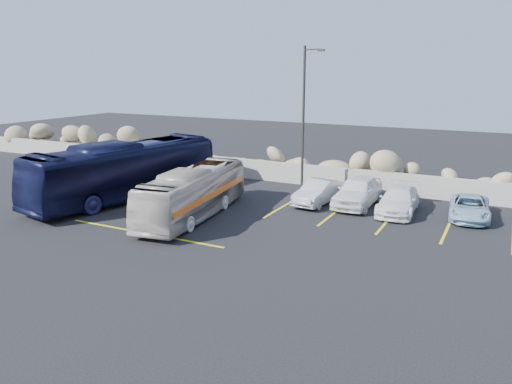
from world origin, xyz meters
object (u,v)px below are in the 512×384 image
at_px(car_c, 399,200).
at_px(car_d, 469,208).
at_px(vintage_bus, 194,193).
at_px(tour_coach, 125,171).
at_px(lamppost, 304,117).
at_px(car_a, 358,191).
at_px(car_b, 318,192).

distance_m(car_c, car_d, 3.21).
height_order(vintage_bus, tour_coach, tour_coach).
height_order(lamppost, vintage_bus, lamppost).
bearing_deg(lamppost, car_d, -4.29).
relative_size(vintage_bus, car_a, 1.88).
height_order(car_a, car_b, car_a).
xyz_separation_m(car_a, car_b, (-1.93, -0.57, -0.14)).
xyz_separation_m(car_c, car_d, (3.16, 0.51, -0.08)).
height_order(vintage_bus, car_d, vintage_bus).
bearing_deg(tour_coach, lamppost, 43.20).
bearing_deg(car_a, lamppost, 166.69).
xyz_separation_m(tour_coach, car_c, (13.58, 3.98, -0.95)).
bearing_deg(car_b, car_a, 22.29).
xyz_separation_m(lamppost, vintage_bus, (-3.02, -6.24, -3.14)).
distance_m(vintage_bus, tour_coach, 5.22).
relative_size(lamppost, car_c, 1.92).
height_order(vintage_bus, car_b, vintage_bus).
distance_m(tour_coach, car_c, 14.19).
bearing_deg(car_c, car_a, 167.91).
bearing_deg(car_b, lamppost, 141.35).
height_order(lamppost, car_d, lamppost).
relative_size(car_a, car_c, 1.06).
relative_size(lamppost, car_a, 1.81).
distance_m(vintage_bus, car_c, 9.91).
xyz_separation_m(lamppost, tour_coach, (-8.11, -5.15, -2.75)).
bearing_deg(lamppost, car_b, -44.52).
xyz_separation_m(lamppost, car_a, (3.33, -0.81, -3.54)).
height_order(tour_coach, car_c, tour_coach).
height_order(lamppost, car_c, lamppost).
height_order(tour_coach, car_b, tour_coach).
xyz_separation_m(vintage_bus, car_a, (6.35, 5.43, -0.40)).
xyz_separation_m(vintage_bus, car_d, (11.65, 5.59, -0.63)).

